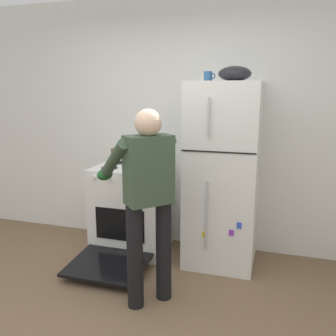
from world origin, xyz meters
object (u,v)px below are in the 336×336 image
object	(u,v)px
stove_range	(131,209)
red_pot	(143,162)
refrigerator	(223,175)
mixing_bowl	(235,74)
person_cook	(147,190)
pepper_mill	(113,155)
coffee_mug	(208,76)

from	to	relation	value
stove_range	red_pot	bearing A→B (deg)	-11.26
stove_range	red_pot	distance (m)	0.57
refrigerator	red_pot	bearing A→B (deg)	-176.54
mixing_bowl	stove_range	bearing A→B (deg)	-179.02
person_cook	pepper_mill	distance (m)	1.37
pepper_mill	mixing_bowl	world-z (taller)	mixing_bowl
person_cook	pepper_mill	size ratio (longest dim) A/B	11.39
red_pot	coffee_mug	world-z (taller)	coffee_mug
red_pot	pepper_mill	bearing A→B (deg)	151.48
coffee_mug	refrigerator	bearing A→B (deg)	-15.83
person_cook	mixing_bowl	bearing A→B (deg)	58.50
refrigerator	pepper_mill	distance (m)	1.30
coffee_mug	mixing_bowl	bearing A→B (deg)	-10.99
stove_range	mixing_bowl	size ratio (longest dim) A/B	4.05
person_cook	coffee_mug	world-z (taller)	coffee_mug
stove_range	red_pot	world-z (taller)	red_pot
red_pot	coffee_mug	size ratio (longest dim) A/B	3.13
stove_range	person_cook	size ratio (longest dim) A/B	0.77
stove_range	pepper_mill	distance (m)	0.67
red_pot	stove_range	bearing A→B (deg)	168.74
stove_range	coffee_mug	distance (m)	1.62
refrigerator	pepper_mill	xyz separation A→B (m)	(-1.28, 0.20, 0.10)
mixing_bowl	red_pot	bearing A→B (deg)	-176.83
refrigerator	coffee_mug	xyz separation A→B (m)	(-0.18, 0.05, 0.95)
stove_range	pepper_mill	size ratio (longest dim) A/B	8.81
red_pot	coffee_mug	bearing A→B (deg)	8.82
person_cook	coffee_mug	bearing A→B (deg)	72.83
refrigerator	mixing_bowl	world-z (taller)	mixing_bowl
coffee_mug	person_cook	bearing A→B (deg)	-107.17
person_cook	red_pot	size ratio (longest dim) A/B	4.57
coffee_mug	stove_range	bearing A→B (deg)	-175.16
refrigerator	red_pot	distance (m)	0.83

